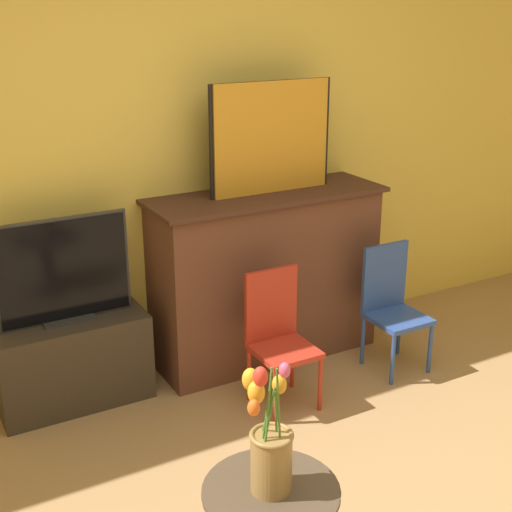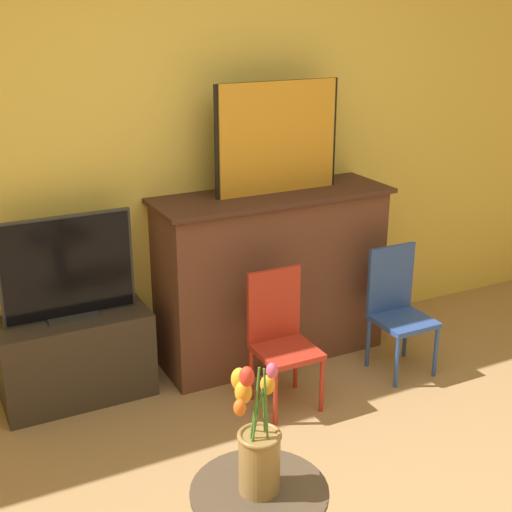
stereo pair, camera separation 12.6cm
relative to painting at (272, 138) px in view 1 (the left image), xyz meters
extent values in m
cube|color=#EAC651|center=(-0.53, 0.25, 0.01)|extent=(8.00, 0.06, 2.70)
cube|color=brown|center=(-0.04, -0.01, -0.82)|extent=(1.34, 0.45, 1.02)
cube|color=#43271C|center=(-0.04, -0.02, -0.32)|extent=(1.40, 0.49, 0.02)
cube|color=black|center=(0.00, 0.01, 0.00)|extent=(0.76, 0.02, 0.62)
cube|color=orange|center=(0.00, -0.01, 0.00)|extent=(0.72, 0.02, 0.62)
cube|color=#382D23|center=(-1.22, 0.02, -1.09)|extent=(0.80, 0.36, 0.48)
cube|color=#2D2D2D|center=(-1.22, 0.02, -0.85)|extent=(0.27, 0.12, 0.02)
cube|color=#2D2D2D|center=(-1.22, 0.03, -0.58)|extent=(0.69, 0.02, 0.56)
cube|color=black|center=(-1.22, 0.02, -0.58)|extent=(0.66, 0.02, 0.53)
cylinder|color=#B22D1E|center=(-0.39, -0.71, -1.18)|extent=(0.02, 0.02, 0.31)
cylinder|color=#B22D1E|center=(-0.11, -0.71, -1.18)|extent=(0.02, 0.02, 0.31)
cylinder|color=#B22D1E|center=(-0.39, -0.43, -1.18)|extent=(0.02, 0.02, 0.31)
cylinder|color=#B22D1E|center=(-0.11, -0.43, -1.18)|extent=(0.02, 0.02, 0.31)
cube|color=#B22D1E|center=(-0.25, -0.57, -1.01)|extent=(0.31, 0.31, 0.03)
cube|color=#B22D1E|center=(-0.25, -0.43, -0.80)|extent=(0.31, 0.02, 0.40)
cylinder|color=#2D4C99|center=(0.40, -0.69, -1.18)|extent=(0.02, 0.02, 0.31)
cylinder|color=#2D4C99|center=(0.67, -0.69, -1.18)|extent=(0.02, 0.02, 0.31)
cylinder|color=#2D4C99|center=(0.40, -0.41, -1.18)|extent=(0.02, 0.02, 0.31)
cylinder|color=#2D4C99|center=(0.67, -0.41, -1.18)|extent=(0.02, 0.02, 0.31)
cube|color=#2D4C99|center=(0.54, -0.55, -1.01)|extent=(0.31, 0.31, 0.03)
cube|color=#2D4C99|center=(0.54, -0.41, -0.80)|extent=(0.31, 0.02, 0.40)
cylinder|color=#4C3D2D|center=(-0.95, -1.63, -0.92)|extent=(0.50, 0.50, 0.02)
cylinder|color=olive|center=(-0.95, -1.63, -0.79)|extent=(0.15, 0.15, 0.22)
torus|color=olive|center=(-0.95, -1.63, -0.68)|extent=(0.16, 0.16, 0.02)
cylinder|color=#477A2D|center=(-0.97, -1.64, -0.59)|extent=(0.05, 0.03, 0.34)
ellipsoid|color=red|center=(-1.01, -1.66, -0.42)|extent=(0.05, 0.05, 0.07)
cylinder|color=#477A2D|center=(-0.93, -1.65, -0.59)|extent=(0.02, 0.02, 0.34)
ellipsoid|color=#E0517A|center=(-0.92, -1.66, -0.42)|extent=(0.04, 0.04, 0.05)
cylinder|color=#477A2D|center=(-0.93, -1.62, -0.63)|extent=(0.02, 0.01, 0.26)
ellipsoid|color=orange|center=(-0.91, -1.61, -0.50)|extent=(0.05, 0.05, 0.07)
cylinder|color=#477A2D|center=(-0.98, -1.63, -0.63)|extent=(0.04, 0.01, 0.27)
ellipsoid|color=orange|center=(-1.01, -1.63, -0.50)|extent=(0.06, 0.06, 0.08)
cylinder|color=#477A2D|center=(-0.97, -1.64, -0.63)|extent=(0.08, 0.05, 0.25)
ellipsoid|color=orange|center=(-1.05, -1.68, -0.52)|extent=(0.04, 0.04, 0.06)
cylinder|color=#477A2D|center=(-0.96, -1.60, -0.63)|extent=(0.03, 0.09, 0.26)
ellipsoid|color=orange|center=(-0.97, -1.52, -0.51)|extent=(0.06, 0.06, 0.08)
camera|label=1|loc=(-2.02, -3.42, 0.73)|focal=50.00mm
camera|label=2|loc=(-1.91, -3.48, 0.73)|focal=50.00mm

